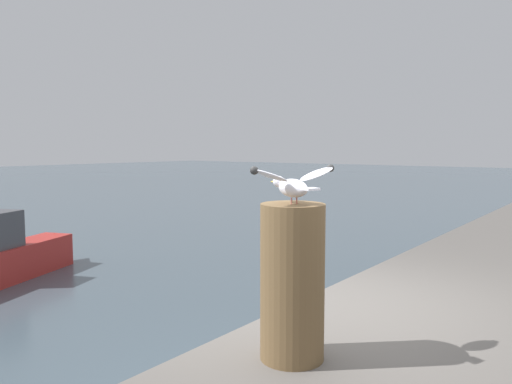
% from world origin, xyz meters
% --- Properties ---
extents(mooring_post, '(0.35, 0.35, 0.86)m').
position_xyz_m(mooring_post, '(-0.81, -0.52, 1.70)').
color(mooring_post, brown).
rests_on(mooring_post, harbor_quay).
extents(seagull, '(0.54, 0.38, 0.21)m').
position_xyz_m(seagull, '(-0.81, -0.52, 2.25)').
color(seagull, '#C66E60').
rests_on(seagull, mooring_post).
extents(boat_red, '(3.35, 1.81, 1.29)m').
position_xyz_m(boat_red, '(1.50, 7.08, 0.42)').
color(boat_red, '#B72D28').
rests_on(boat_red, ground_plane).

